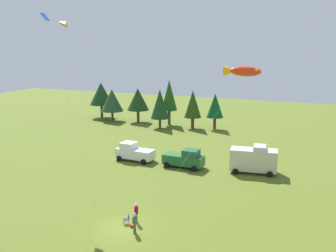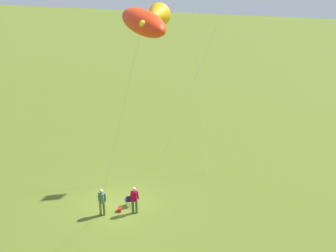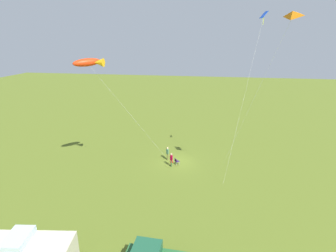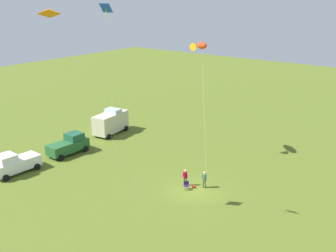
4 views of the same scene
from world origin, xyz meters
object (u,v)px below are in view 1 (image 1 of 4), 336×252
Objects in this scene: truck_green_flatbed at (185,159)px; kite_large_fish at (242,71)px; person_spectator at (136,211)px; person_kite_flyer at (135,221)px; truck_white_pickup at (134,152)px; kite_diamond_blue at (48,28)px; folding_chair at (127,218)px; kite_delta_orange at (66,24)px; van_camper_beige at (254,159)px; backpack_on_grass at (132,226)px.

kite_large_fish reaches higher than truck_green_flatbed.
person_kite_flyer is at bearing 98.97° from person_spectator.
truck_white_pickup is 7.13m from truck_green_flatbed.
truck_white_pickup is 21.50m from kite_diamond_blue.
folding_chair is 16.51m from truck_green_flatbed.
kite_delta_orange is (-9.76, 5.93, 16.38)m from folding_chair.
kite_delta_orange reaches higher than truck_white_pickup.
truck_white_pickup is 23.74m from kite_large_fish.
person_spectator is 0.31× the size of van_camper_beige.
kite_large_fish reaches higher than person_spectator.
truck_white_pickup reaches higher than folding_chair.
kite_large_fish is 0.76× the size of kite_diamond_blue.
kite_diamond_blue is at bearing -141.41° from van_camper_beige.
folding_chair is at bearing -153.37° from kite_large_fish.
kite_delta_orange is at bearing 174.52° from kite_large_fish.
van_camper_beige is 26.82m from kite_diamond_blue.
person_spectator is 5.44× the size of backpack_on_grass.
kite_large_fish is (7.68, 4.60, 12.70)m from backpack_on_grass.
person_kite_flyer is 0.10× the size of kite_delta_orange.
kite_delta_orange is (-8.78, -10.54, 15.77)m from truck_green_flatbed.
person_spectator is at bearing -119.01° from van_camper_beige.
truck_green_flatbed is (-1.56, 15.92, 0.08)m from person_spectator.
folding_chair is at bearing -120.04° from van_camper_beige.
person_spectator is at bearing -173.02° from folding_chair.
truck_green_flatbed reaches higher than backpack_on_grass.
truck_green_flatbed is 8.31m from van_camper_beige.
backpack_on_grass is 0.02× the size of kite_diamond_blue.
truck_white_pickup reaches higher than person_kite_flyer.
backpack_on_grass is 0.06× the size of truck_white_pickup.
folding_chair is at bearing -9.77° from kite_diamond_blue.
person_spectator is 1.32m from backpack_on_grass.
kite_delta_orange reaches higher than backpack_on_grass.
kite_large_fish is at bearing 170.08° from folding_chair.
person_kite_flyer is 0.34× the size of truck_green_flatbed.
backpack_on_grass is 0.06× the size of van_camper_beige.
kite_diamond_blue is at bearing -113.84° from truck_green_flatbed.
backpack_on_grass is 18.56m from kite_diamond_blue.
truck_green_flatbed is at bearing -123.15° from folding_chair.
kite_large_fish reaches higher than truck_white_pickup.
kite_diamond_blue is (-0.16, -15.23, 15.17)m from truck_white_pickup.
kite_diamond_blue is at bearing -21.47° from person_kite_flyer.
backpack_on_grass is at bearing -31.24° from kite_delta_orange.
truck_green_flatbed is at bearing 64.17° from kite_diamond_blue.
person_kite_flyer is 0.31× the size of van_camper_beige.
van_camper_beige is (7.22, 17.71, 1.16)m from folding_chair.
kite_large_fish is at bearing -5.48° from kite_delta_orange.
backpack_on_grass is 15.53m from kite_large_fish.
person_kite_flyer reaches higher than folding_chair.
person_kite_flyer is 1.38m from backpack_on_grass.
truck_white_pickup is (-8.80, 17.06, 0.99)m from backpack_on_grass.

